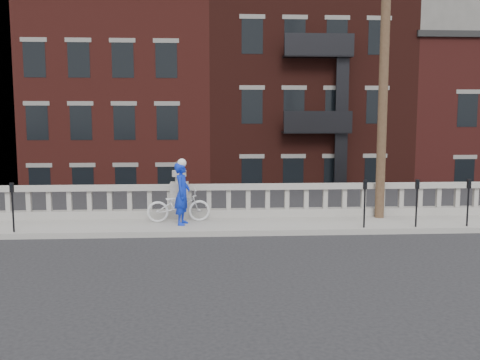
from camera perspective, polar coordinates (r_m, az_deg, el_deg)
The scene contains 12 objects.
ground at distance 12.93m, azimuth -7.34°, elevation -7.99°, with size 120.00×120.00×0.00m, color black.
sidewalk at distance 15.82m, azimuth -6.62°, elevation -4.92°, with size 32.00×2.20×0.15m, color gray.
balustrade at distance 16.65m, azimuth -6.47°, elevation -2.35°, with size 28.00×0.34×1.03m.
planter_pedestal at distance 16.62m, azimuth -6.48°, elevation -1.70°, with size 0.55×0.55×1.76m.
lower_level at distance 35.51m, azimuth -4.02°, elevation 5.84°, with size 80.00×44.00×20.80m.
utility_pole at distance 17.03m, azimuth 15.16°, elevation 13.18°, with size 1.60×0.28×10.00m.
parking_meter_b at distance 15.71m, azimuth -23.11°, elevation -2.12°, with size 0.10×0.09×1.36m.
parking_meter_c at distance 15.44m, azimuth 13.16°, elevation -1.89°, with size 0.10×0.09×1.36m.
parking_meter_d at distance 15.93m, azimuth 18.34°, elevation -1.79°, with size 0.10×0.09×1.36m.
parking_meter_e at distance 16.55m, azimuth 23.17°, elevation -1.68°, with size 0.10×0.09×1.36m.
bicycle at distance 16.04m, azimuth -6.58°, elevation -2.71°, with size 0.65×1.87×0.98m, color silver.
cyclist at distance 15.56m, azimuth -6.18°, elevation -1.45°, with size 0.66×0.43×1.81m, color #0C28BD.
Camera 1 is at (0.88, -12.46, 3.33)m, focal length 40.00 mm.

